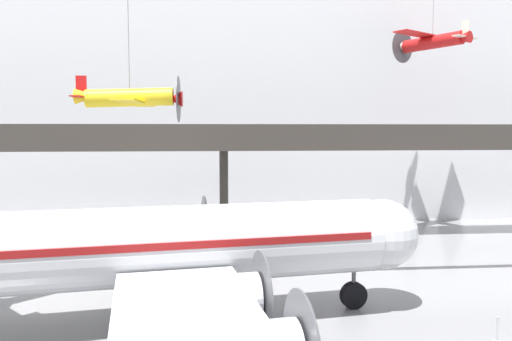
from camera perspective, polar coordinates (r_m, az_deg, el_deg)
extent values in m
cube|color=silver|center=(47.04, -3.96, 9.00)|extent=(140.00, 3.00, 24.30)
cube|color=#38332D|center=(38.70, -3.69, 2.99)|extent=(110.00, 3.20, 0.90)
cube|color=#38332D|center=(37.14, -3.64, 4.47)|extent=(110.00, 0.12, 1.10)
cylinder|color=#38332D|center=(39.97, -3.69, -2.65)|extent=(0.70, 0.70, 7.02)
cylinder|color=silver|center=(22.30, -11.30, -8.44)|extent=(20.24, 6.32, 3.44)
sphere|color=silver|center=(25.07, 14.25, -7.03)|extent=(3.37, 3.37, 3.37)
cube|color=maroon|center=(22.22, -11.32, -7.58)|extent=(18.87, 6.19, 0.31)
cube|color=silver|center=(30.40, -10.55, -6.39)|extent=(6.46, 13.30, 0.28)
cube|color=silver|center=(14.87, -7.17, -18.34)|extent=(6.46, 13.30, 0.28)
cylinder|color=silver|center=(27.75, -7.35, -7.31)|extent=(2.54, 1.97, 1.65)
cylinder|color=#4C4C51|center=(27.91, -4.73, -7.22)|extent=(0.52, 3.11, 3.14)
cylinder|color=silver|center=(31.99, -8.18, -5.71)|extent=(2.54, 1.97, 1.65)
cylinder|color=#4C4C51|center=(32.13, -5.91, -5.65)|extent=(0.52, 3.11, 3.14)
cylinder|color=silver|center=(17.62, -3.56, -14.38)|extent=(2.54, 1.97, 1.65)
cylinder|color=#4C4C51|center=(17.87, 0.59, -14.09)|extent=(0.52, 3.11, 3.14)
cylinder|color=#4C4C51|center=(25.02, 11.10, -12.50)|extent=(0.20, 0.20, 1.21)
cylinder|color=black|center=(25.20, 11.08, -13.82)|extent=(1.34, 0.57, 1.30)
cylinder|color=#4C4C51|center=(25.56, -10.93, -12.12)|extent=(0.20, 0.20, 1.21)
cylinder|color=black|center=(25.74, -10.90, -13.42)|extent=(1.34, 0.57, 1.30)
cylinder|color=#4C4C51|center=(20.36, -10.21, -16.57)|extent=(0.20, 0.20, 1.21)
cylinder|color=black|center=(20.59, -10.18, -18.15)|extent=(1.34, 0.57, 1.30)
cylinder|color=yellow|center=(28.91, -14.23, 8.08)|extent=(4.86, 1.13, 1.13)
cone|color=red|center=(28.54, -9.20, 8.07)|extent=(0.82, 0.92, 0.90)
cylinder|color=#4C4C51|center=(28.53, -8.85, 8.07)|extent=(0.11, 2.59, 2.59)
cone|color=yellow|center=(29.44, -18.76, 8.04)|extent=(1.34, 0.88, 0.88)
cube|color=yellow|center=(28.84, -13.64, 7.51)|extent=(1.38, 7.30, 0.10)
cube|color=red|center=(29.55, -19.34, 9.05)|extent=(0.59, 0.08, 1.20)
cube|color=red|center=(29.51, -19.31, 7.89)|extent=(0.66, 2.61, 0.06)
cylinder|color=red|center=(44.01, 19.52, 13.64)|extent=(3.68, 4.93, 1.14)
cone|color=silver|center=(45.54, 16.59, 13.45)|extent=(1.27, 1.24, 0.96)
cylinder|color=#4C4C51|center=(45.65, 16.39, 13.44)|extent=(2.36, 1.53, 2.78)
cone|color=red|center=(42.70, 22.43, 13.80)|extent=(1.51, 1.66, 0.93)
cube|color=red|center=(44.27, 19.19, 14.27)|extent=(7.24, 5.24, 0.10)
cube|color=silver|center=(42.66, 22.84, 14.72)|extent=(0.39, 0.56, 1.28)
cube|color=silver|center=(42.55, 22.81, 13.87)|extent=(2.68, 2.02, 0.06)
cylinder|color=slate|center=(44.56, 19.63, 17.26)|extent=(0.04, 0.04, 4.63)
cylinder|color=#B2B5BA|center=(23.57, 25.79, -17.18)|extent=(0.36, 0.36, 0.04)
cylinder|color=#B2B5BA|center=(23.39, 25.84, -16.05)|extent=(0.07, 0.07, 0.95)
sphere|color=#B2B5BA|center=(23.22, 25.89, -14.86)|extent=(0.10, 0.10, 0.10)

